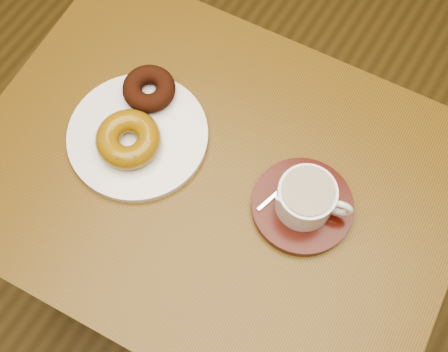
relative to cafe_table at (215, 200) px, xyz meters
The scene contains 8 objects.
ground 0.66m from the cafe_table, 166.29° to the left, with size 6.00×6.00×0.00m, color brown.
cafe_table is the anchor object (origin of this frame).
donut_plate 0.20m from the cafe_table, behind, with size 0.24×0.24×0.01m, color white.
donut_cinnamon 0.24m from the cafe_table, 159.43° to the left, with size 0.09×0.09×0.03m, color black.
donut_caramel 0.22m from the cafe_table, 166.98° to the right, with size 0.12×0.12×0.04m.
saucer 0.20m from the cafe_table, ahead, with size 0.16×0.16×0.02m, color #3A0E07.
coffee_cup 0.23m from the cafe_table, ahead, with size 0.12×0.09×0.06m.
teaspoon 0.19m from the cafe_table, 22.01° to the left, with size 0.03×0.09×0.01m.
Camera 1 is at (0.34, -0.33, 1.63)m, focal length 45.00 mm.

